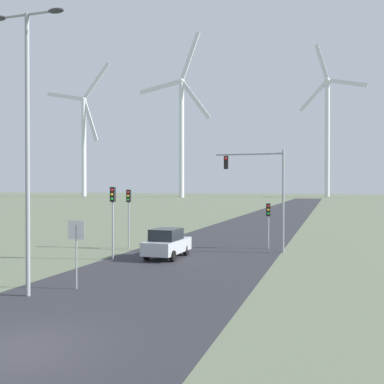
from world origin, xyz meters
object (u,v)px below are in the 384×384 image
object	(u,v)px
traffic_light_post_near_left	(113,207)
wind_turbine_center	(327,127)
car_approaching	(167,243)
wind_turbine_far_left	(84,136)
traffic_light_post_mid_left	(129,205)
wind_turbine_left	(181,126)
streetlamp	(27,121)
traffic_light_mast_overhead	(261,180)
stop_sign_near	(76,241)
traffic_light_post_near_right	(268,215)

from	to	relation	value
traffic_light_post_near_left	wind_turbine_center	world-z (taller)	wind_turbine_center
car_approaching	wind_turbine_far_left	bearing A→B (deg)	122.27
traffic_light_post_mid_left	car_approaching	xyz separation A→B (m)	(4.16, -3.28, -2.17)
wind_turbine_far_left	wind_turbine_left	bearing A→B (deg)	-9.51
streetlamp	wind_turbine_left	world-z (taller)	wind_turbine_left
traffic_light_post_mid_left	wind_turbine_far_left	world-z (taller)	wind_turbine_far_left
traffic_light_mast_overhead	traffic_light_post_near_left	bearing A→B (deg)	-144.04
stop_sign_near	traffic_light_post_near_left	size ratio (longest dim) A/B	0.67
stop_sign_near	traffic_light_mast_overhead	size ratio (longest dim) A/B	0.43
traffic_light_post_near_right	wind_turbine_far_left	distance (m)	193.28
traffic_light_mast_overhead	wind_turbine_center	xyz separation A→B (m)	(2.84, 185.31, 27.16)
car_approaching	traffic_light_post_near_left	bearing A→B (deg)	-150.41
car_approaching	wind_turbine_center	size ratio (longest dim) A/B	0.06
traffic_light_post_mid_left	traffic_light_mast_overhead	bearing A→B (deg)	5.76
streetlamp	traffic_light_mast_overhead	distance (m)	16.81
traffic_light_post_mid_left	wind_turbine_far_left	size ratio (longest dim) A/B	0.07
stop_sign_near	wind_turbine_far_left	bearing A→B (deg)	120.69
traffic_light_mast_overhead	wind_turbine_center	distance (m)	187.31
streetlamp	stop_sign_near	world-z (taller)	streetlamp
traffic_light_post_near_left	traffic_light_post_mid_left	size ratio (longest dim) A/B	1.04
traffic_light_mast_overhead	wind_turbine_left	distance (m)	162.78
traffic_light_post_near_right	traffic_light_post_mid_left	distance (m)	10.03
stop_sign_near	car_approaching	xyz separation A→B (m)	(0.75, 9.17, -1.16)
stop_sign_near	traffic_light_mast_overhead	world-z (taller)	traffic_light_mast_overhead
stop_sign_near	traffic_light_post_near_left	xyz separation A→B (m)	(-2.14, 7.53, 1.15)
traffic_light_post_mid_left	wind_turbine_far_left	xyz separation A→B (m)	(-99.12, 160.28, 25.85)
traffic_light_post_near_left	car_approaching	size ratio (longest dim) A/B	1.06
wind_turbine_left	stop_sign_near	bearing A→B (deg)	-72.95
streetlamp	wind_turbine_center	bearing A→B (deg)	87.15
stop_sign_near	traffic_light_post_near_left	distance (m)	7.91
stop_sign_near	traffic_light_post_mid_left	size ratio (longest dim) A/B	0.70
streetlamp	traffic_light_post_near_left	world-z (taller)	streetlamp
stop_sign_near	traffic_light_post_near_right	distance (m)	16.40
stop_sign_near	wind_turbine_center	distance (m)	201.14
traffic_light_post_near_left	traffic_light_post_mid_left	xyz separation A→B (m)	(-1.27, 4.92, -0.13)
stop_sign_near	traffic_light_post_near_right	world-z (taller)	traffic_light_post_near_right
traffic_light_post_near_right	wind_turbine_left	size ratio (longest dim) A/B	0.05
stop_sign_near	car_approaching	size ratio (longest dim) A/B	0.71
stop_sign_near	wind_turbine_left	size ratio (longest dim) A/B	0.04
wind_turbine_left	wind_turbine_center	bearing A→B (deg)	30.44
stop_sign_near	traffic_light_post_mid_left	xyz separation A→B (m)	(-3.41, 12.45, 1.02)
traffic_light_post_mid_left	traffic_light_mast_overhead	world-z (taller)	traffic_light_mast_overhead
traffic_light_mast_overhead	wind_turbine_far_left	world-z (taller)	wind_turbine_far_left
stop_sign_near	wind_turbine_left	distance (m)	173.86
stop_sign_near	traffic_light_mast_overhead	bearing A→B (deg)	66.06
traffic_light_post_near_right	traffic_light_post_mid_left	world-z (taller)	traffic_light_post_mid_left
streetlamp	wind_turbine_center	world-z (taller)	wind_turbine_center
streetlamp	wind_turbine_center	size ratio (longest dim) A/B	0.16
car_approaching	wind_turbine_center	xyz separation A→B (m)	(8.04, 189.53, 31.12)
wind_turbine_far_left	traffic_light_post_mid_left	bearing A→B (deg)	-58.27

